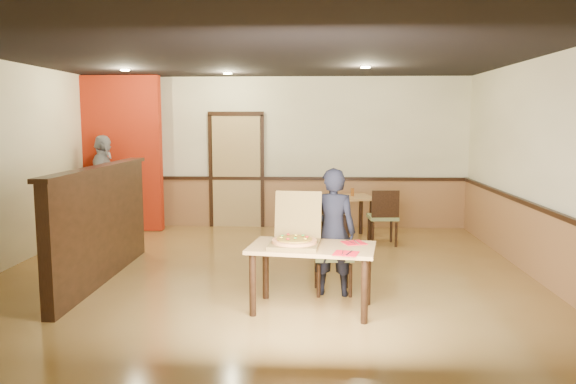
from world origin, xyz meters
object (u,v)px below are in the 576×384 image
(main_table, at_px, (312,256))
(condiment, at_px, (352,192))
(side_table, at_px, (352,206))
(diner, at_px, (333,232))
(diner_chair, at_px, (333,250))
(passerby, at_px, (104,185))
(side_chair_left, at_px, (324,217))
(side_chair_right, at_px, (383,215))
(pizza_box, at_px, (295,239))

(main_table, distance_m, condiment, 3.83)
(side_table, height_order, diner, diner)
(diner_chair, distance_m, passerby, 4.95)
(side_table, relative_size, diner, 0.56)
(side_chair_left, bearing_deg, condiment, -89.14)
(side_table, bearing_deg, passerby, -179.89)
(side_chair_left, distance_m, condiment, 0.84)
(side_chair_right, bearing_deg, side_chair_left, -5.53)
(side_table, xyz_separation_m, pizza_box, (-0.86, -3.74, 0.23))
(diner_chair, bearing_deg, diner, -96.65)
(side_chair_left, distance_m, side_chair_right, 0.95)
(diner_chair, height_order, pizza_box, pizza_box)
(main_table, relative_size, side_chair_right, 1.53)
(side_chair_right, bearing_deg, diner_chair, 65.68)
(side_chair_right, bearing_deg, passerby, -11.62)
(side_chair_left, xyz_separation_m, pizza_box, (-0.37, -3.14, 0.31))
(main_table, height_order, pizza_box, pizza_box)
(side_table, distance_m, condiment, 0.24)
(side_chair_left, bearing_deg, diner, 131.11)
(diner_chair, bearing_deg, passerby, 137.91)
(side_table, height_order, condiment, condiment)
(diner_chair, xyz_separation_m, condiment, (0.44, 3.08, 0.30))
(main_table, xyz_separation_m, diner, (0.23, 0.55, 0.15))
(diner_chair, distance_m, side_table, 3.11)
(side_table, bearing_deg, diner, -97.89)
(main_table, height_order, side_chair_left, side_chair_left)
(diner_chair, relative_size, side_chair_left, 1.06)
(side_table, bearing_deg, pizza_box, -102.95)
(passerby, height_order, condiment, passerby)
(main_table, bearing_deg, condiment, 88.25)
(diner, relative_size, condiment, 10.60)
(pizza_box, bearing_deg, passerby, 138.56)
(side_chair_left, distance_m, side_table, 0.78)
(passerby, bearing_deg, side_chair_right, -105.69)
(main_table, distance_m, diner_chair, 0.74)
(side_table, bearing_deg, side_chair_right, -53.61)
(side_chair_left, height_order, side_table, side_chair_left)
(passerby, bearing_deg, condiment, -98.30)
(side_table, height_order, passerby, passerby)
(side_chair_right, bearing_deg, side_table, -57.94)
(passerby, bearing_deg, side_chair_left, -107.18)
(side_chair_right, xyz_separation_m, diner, (-0.90, -2.60, 0.24))
(diner, relative_size, pizza_box, 2.27)
(side_table, xyz_separation_m, passerby, (-4.31, -0.01, 0.34))
(side_table, height_order, pizza_box, pizza_box)
(side_chair_left, bearing_deg, side_chair_right, -141.04)
(passerby, bearing_deg, pizza_box, -145.63)
(diner_chair, height_order, condiment, diner_chair)
(side_table, xyz_separation_m, diner, (-0.45, -3.22, 0.20))
(pizza_box, distance_m, condiment, 3.83)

